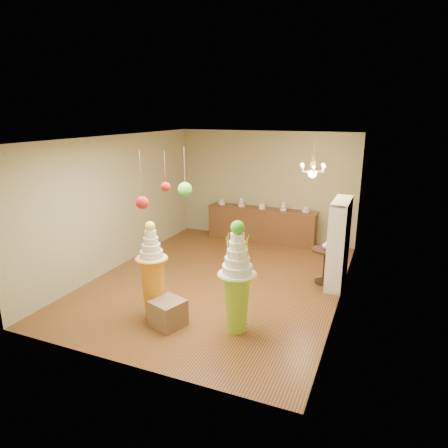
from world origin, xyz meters
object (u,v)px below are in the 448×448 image
at_px(pedestal_orange, 153,280).
at_px(sideboard, 261,224).
at_px(round_table, 325,261).
at_px(pedestal_green, 237,287).

distance_m(pedestal_orange, sideboard, 4.90).
bearing_deg(sideboard, pedestal_orange, -94.90).
bearing_deg(round_table, pedestal_orange, -133.66).
distance_m(sideboard, round_table, 3.07).
height_order(pedestal_green, round_table, pedestal_green).
bearing_deg(sideboard, pedestal_green, -77.17).
relative_size(pedestal_orange, sideboard, 0.58).
distance_m(pedestal_green, round_table, 2.71).
relative_size(pedestal_green, round_table, 2.50).
xyz_separation_m(pedestal_green, pedestal_orange, (-1.50, -0.14, -0.07)).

